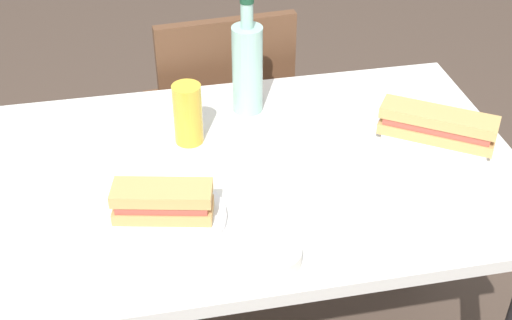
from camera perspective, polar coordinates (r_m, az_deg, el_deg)
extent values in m
cube|color=silver|center=(1.51, 0.00, -1.07)|extent=(1.16, 0.74, 0.03)
cylinder|color=#262628|center=(1.99, -16.73, -6.02)|extent=(0.06, 0.06, 0.71)
cylinder|color=#262628|center=(2.11, 12.24, -2.40)|extent=(0.06, 0.06, 0.71)
cube|color=brown|center=(2.19, -3.36, 3.63)|extent=(0.43, 0.43, 0.02)
cube|color=brown|center=(1.92, -2.36, 6.05)|extent=(0.38, 0.06, 0.40)
cylinder|color=brown|center=(2.50, -0.06, 1.74)|extent=(0.04, 0.04, 0.46)
cylinder|color=brown|center=(2.45, -8.21, 0.45)|extent=(0.04, 0.04, 0.46)
cylinder|color=brown|center=(2.22, 2.41, -3.32)|extent=(0.04, 0.04, 0.46)
cylinder|color=brown|center=(2.16, -6.75, -4.92)|extent=(0.04, 0.04, 0.46)
cylinder|color=white|center=(1.62, 14.49, 1.56)|extent=(0.24, 0.24, 0.01)
cube|color=tan|center=(1.61, 14.59, 2.15)|extent=(0.25, 0.20, 0.02)
cube|color=#B74C3D|center=(1.60, 14.71, 2.79)|extent=(0.23, 0.18, 0.02)
cube|color=tan|center=(1.59, 14.82, 3.43)|extent=(0.25, 0.20, 0.02)
cube|color=silver|center=(1.66, 16.22, 2.49)|extent=(0.09, 0.07, 0.00)
cube|color=#59331E|center=(1.67, 13.23, 3.29)|extent=(0.07, 0.05, 0.01)
cylinder|color=white|center=(1.37, -7.54, -4.74)|extent=(0.24, 0.24, 0.01)
cube|color=tan|center=(1.36, -7.61, -4.11)|extent=(0.20, 0.11, 0.02)
cube|color=#B74C3D|center=(1.34, -7.68, -3.41)|extent=(0.19, 0.10, 0.02)
cube|color=tan|center=(1.33, -7.75, -2.69)|extent=(0.20, 0.11, 0.02)
cube|color=silver|center=(1.41, -5.67, -2.88)|extent=(0.10, 0.02, 0.00)
cube|color=#59331E|center=(1.41, -9.33, -3.05)|extent=(0.08, 0.02, 0.01)
cylinder|color=#99C6B7|center=(1.64, -0.71, 7.43)|extent=(0.07, 0.07, 0.22)
cylinder|color=#99C6B7|center=(1.58, -0.75, 11.83)|extent=(0.03, 0.03, 0.06)
cylinder|color=gold|center=(1.55, -5.62, 3.79)|extent=(0.06, 0.06, 0.14)
cylinder|color=silver|center=(1.27, 1.68, -7.92)|extent=(0.09, 0.09, 0.03)
cube|color=white|center=(1.43, 11.35, -3.45)|extent=(0.16, 0.16, 0.00)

